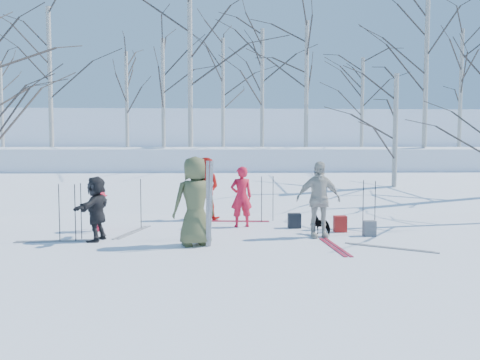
{
  "coord_description": "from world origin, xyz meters",
  "views": [
    {
      "loc": [
        -0.52,
        -11.14,
        2.18
      ],
      "look_at": [
        0.0,
        1.5,
        1.3
      ],
      "focal_mm": 35.0,
      "sensor_mm": 36.0,
      "label": 1
    }
  ],
  "objects_px": {
    "skier_redor_behind": "(205,189)",
    "dog": "(322,224)",
    "skier_olive_center": "(195,201)",
    "backpack_red": "(340,224)",
    "backpack_grey": "(369,228)",
    "skier_cream_east": "(318,199)",
    "skier_grey_west": "(96,209)",
    "skier_red_seated": "(100,211)",
    "skier_red_north": "(241,197)",
    "backpack_dark": "(294,221)"
  },
  "relations": [
    {
      "from": "skier_red_north",
      "to": "skier_red_seated",
      "type": "bearing_deg",
      "value": -2.37
    },
    {
      "from": "skier_redor_behind",
      "to": "skier_cream_east",
      "type": "distance_m",
      "value": 4.12
    },
    {
      "from": "skier_cream_east",
      "to": "backpack_grey",
      "type": "height_order",
      "value": "skier_cream_east"
    },
    {
      "from": "backpack_red",
      "to": "backpack_dark",
      "type": "bearing_deg",
      "value": 149.51
    },
    {
      "from": "skier_red_north",
      "to": "skier_red_seated",
      "type": "distance_m",
      "value": 3.76
    },
    {
      "from": "dog",
      "to": "skier_red_north",
      "type": "bearing_deg",
      "value": -71.68
    },
    {
      "from": "backpack_grey",
      "to": "backpack_dark",
      "type": "relative_size",
      "value": 0.95
    },
    {
      "from": "skier_red_seated",
      "to": "backpack_dark",
      "type": "relative_size",
      "value": 2.67
    },
    {
      "from": "skier_grey_west",
      "to": "skier_red_north",
      "type": "bearing_deg",
      "value": 129.33
    },
    {
      "from": "dog",
      "to": "skier_redor_behind",
      "type": "bearing_deg",
      "value": -80.74
    },
    {
      "from": "skier_grey_west",
      "to": "backpack_red",
      "type": "height_order",
      "value": "skier_grey_west"
    },
    {
      "from": "skier_olive_center",
      "to": "skier_redor_behind",
      "type": "bearing_deg",
      "value": -112.57
    },
    {
      "from": "skier_red_north",
      "to": "skier_redor_behind",
      "type": "distance_m",
      "value": 1.75
    },
    {
      "from": "skier_redor_behind",
      "to": "backpack_grey",
      "type": "bearing_deg",
      "value": 159.0
    },
    {
      "from": "skier_grey_west",
      "to": "backpack_dark",
      "type": "height_order",
      "value": "skier_grey_west"
    },
    {
      "from": "skier_red_north",
      "to": "skier_redor_behind",
      "type": "bearing_deg",
      "value": -63.98
    },
    {
      "from": "skier_olive_center",
      "to": "backpack_red",
      "type": "relative_size",
      "value": 4.74
    },
    {
      "from": "skier_redor_behind",
      "to": "skier_red_seated",
      "type": "bearing_deg",
      "value": 49.57
    },
    {
      "from": "skier_red_north",
      "to": "backpack_grey",
      "type": "height_order",
      "value": "skier_red_north"
    },
    {
      "from": "skier_cream_east",
      "to": "dog",
      "type": "distance_m",
      "value": 0.76
    },
    {
      "from": "skier_olive_center",
      "to": "backpack_red",
      "type": "height_order",
      "value": "skier_olive_center"
    },
    {
      "from": "skier_olive_center",
      "to": "dog",
      "type": "distance_m",
      "value": 3.39
    },
    {
      "from": "skier_cream_east",
      "to": "skier_grey_west",
      "type": "height_order",
      "value": "skier_cream_east"
    },
    {
      "from": "skier_red_north",
      "to": "skier_redor_behind",
      "type": "xyz_separation_m",
      "value": [
        -1.04,
        1.41,
        0.11
      ]
    },
    {
      "from": "skier_red_north",
      "to": "backpack_dark",
      "type": "bearing_deg",
      "value": 159.96
    },
    {
      "from": "skier_red_seated",
      "to": "backpack_dark",
      "type": "bearing_deg",
      "value": -103.34
    },
    {
      "from": "skier_red_seated",
      "to": "skier_red_north",
      "type": "bearing_deg",
      "value": -98.43
    },
    {
      "from": "skier_grey_west",
      "to": "dog",
      "type": "relative_size",
      "value": 2.48
    },
    {
      "from": "dog",
      "to": "backpack_grey",
      "type": "bearing_deg",
      "value": 129.86
    },
    {
      "from": "skier_red_north",
      "to": "backpack_red",
      "type": "height_order",
      "value": "skier_red_north"
    },
    {
      "from": "skier_cream_east",
      "to": "skier_olive_center",
      "type": "bearing_deg",
      "value": -167.65
    },
    {
      "from": "skier_redor_behind",
      "to": "backpack_grey",
      "type": "height_order",
      "value": "skier_redor_behind"
    },
    {
      "from": "skier_red_seated",
      "to": "skier_redor_behind",
      "type": "bearing_deg",
      "value": -70.64
    },
    {
      "from": "skier_cream_east",
      "to": "backpack_grey",
      "type": "relative_size",
      "value": 4.87
    },
    {
      "from": "skier_redor_behind",
      "to": "dog",
      "type": "xyz_separation_m",
      "value": [
        3.0,
        -2.66,
        -0.68
      ]
    },
    {
      "from": "skier_grey_west",
      "to": "backpack_grey",
      "type": "xyz_separation_m",
      "value": [
        6.57,
        0.32,
        -0.57
      ]
    },
    {
      "from": "skier_red_north",
      "to": "skier_grey_west",
      "type": "height_order",
      "value": "skier_red_north"
    },
    {
      "from": "backpack_red",
      "to": "dog",
      "type": "bearing_deg",
      "value": -146.94
    },
    {
      "from": "skier_red_north",
      "to": "backpack_red",
      "type": "distance_m",
      "value": 2.74
    },
    {
      "from": "skier_grey_west",
      "to": "backpack_grey",
      "type": "relative_size",
      "value": 4.0
    },
    {
      "from": "skier_redor_behind",
      "to": "skier_red_seated",
      "type": "height_order",
      "value": "skier_redor_behind"
    },
    {
      "from": "skier_olive_center",
      "to": "backpack_grey",
      "type": "relative_size",
      "value": 5.24
    },
    {
      "from": "skier_redor_behind",
      "to": "dog",
      "type": "height_order",
      "value": "skier_redor_behind"
    },
    {
      "from": "skier_olive_center",
      "to": "skier_red_seated",
      "type": "bearing_deg",
      "value": -57.38
    },
    {
      "from": "backpack_grey",
      "to": "skier_red_north",
      "type": "bearing_deg",
      "value": 154.68
    },
    {
      "from": "skier_redor_behind",
      "to": "backpack_red",
      "type": "bearing_deg",
      "value": 160.98
    },
    {
      "from": "skier_red_seated",
      "to": "dog",
      "type": "xyz_separation_m",
      "value": [
        5.68,
        -0.73,
        -0.27
      ]
    },
    {
      "from": "skier_cream_east",
      "to": "skier_grey_west",
      "type": "xyz_separation_m",
      "value": [
        -5.27,
        -0.21,
        -0.17
      ]
    },
    {
      "from": "skier_redor_behind",
      "to": "skier_red_seated",
      "type": "distance_m",
      "value": 3.32
    },
    {
      "from": "skier_red_north",
      "to": "dog",
      "type": "relative_size",
      "value": 2.72
    }
  ]
}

